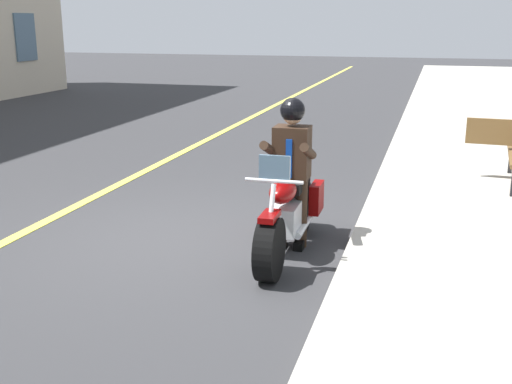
% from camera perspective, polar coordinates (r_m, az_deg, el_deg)
% --- Properties ---
extents(ground_plane, '(80.00, 80.00, 0.00)m').
position_cam_1_polar(ground_plane, '(7.69, -6.69, -4.31)').
color(ground_plane, '#333335').
extents(lane_center_stripe, '(60.00, 0.16, 0.01)m').
position_cam_1_polar(lane_center_stripe, '(8.64, -19.06, -2.84)').
color(lane_center_stripe, '#E5DB4C').
rests_on(lane_center_stripe, ground_plane).
extents(motorcycle_main, '(2.21, 0.61, 1.26)m').
position_cam_1_polar(motorcycle_main, '(7.13, 2.88, -1.99)').
color(motorcycle_main, black).
rests_on(motorcycle_main, ground_plane).
extents(rider_main, '(0.62, 0.55, 1.74)m').
position_cam_1_polar(rider_main, '(7.16, 3.24, 2.92)').
color(rider_main, black).
rests_on(rider_main, ground_plane).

